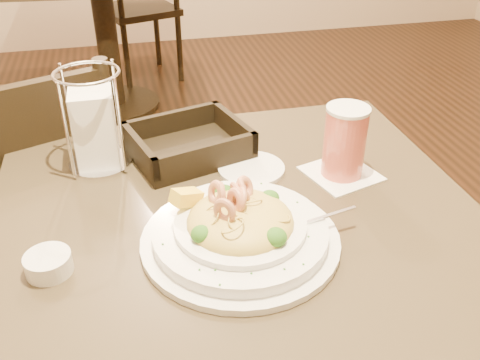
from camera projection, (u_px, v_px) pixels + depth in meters
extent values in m
cube|color=#4F412C|center=(243.00, 230.00, 0.97)|extent=(0.90, 0.90, 0.03)
cylinder|color=black|center=(116.00, 104.00, 3.21)|extent=(0.52, 0.52, 0.03)
cylinder|color=black|center=(108.00, 44.00, 3.02)|extent=(0.12, 0.12, 0.71)
cube|color=black|center=(38.00, 217.00, 1.51)|extent=(0.54, 0.54, 0.04)
cylinder|color=black|center=(88.00, 229.00, 1.85)|extent=(0.04, 0.04, 0.43)
cylinder|color=black|center=(133.00, 289.00, 1.60)|extent=(0.04, 0.04, 0.43)
cylinder|color=black|center=(9.00, 344.00, 1.42)|extent=(0.04, 0.04, 0.43)
cylinder|color=black|center=(112.00, 147.00, 1.34)|extent=(0.04, 0.04, 0.46)
cube|color=black|center=(31.00, 130.00, 1.20)|extent=(0.35, 0.16, 0.22)
cube|color=black|center=(139.00, 10.00, 3.39)|extent=(0.53, 0.53, 0.04)
cylinder|color=black|center=(157.00, 35.00, 3.72)|extent=(0.04, 0.04, 0.43)
cylinder|color=black|center=(107.00, 43.00, 3.56)|extent=(0.04, 0.04, 0.43)
cylinder|color=black|center=(179.00, 49.00, 3.46)|extent=(0.04, 0.04, 0.43)
cylinder|color=black|center=(127.00, 59.00, 3.30)|extent=(0.04, 0.04, 0.43)
cylinder|color=white|center=(240.00, 240.00, 0.91)|extent=(0.34, 0.34, 0.01)
cylinder|color=white|center=(240.00, 232.00, 0.90)|extent=(0.30, 0.30, 0.02)
cylinder|color=white|center=(240.00, 225.00, 0.89)|extent=(0.22, 0.22, 0.01)
ellipsoid|color=gold|center=(240.00, 222.00, 0.89)|extent=(0.18, 0.18, 0.06)
cube|color=yellow|center=(186.00, 197.00, 0.92)|extent=(0.07, 0.05, 0.04)
cube|color=silver|center=(323.00, 217.00, 0.91)|extent=(0.13, 0.03, 0.01)
cube|color=silver|center=(285.00, 221.00, 0.90)|extent=(0.03, 0.02, 0.00)
torus|color=gold|center=(239.00, 218.00, 0.87)|extent=(0.04, 0.04, 0.02)
torus|color=gold|center=(233.00, 226.00, 0.83)|extent=(0.06, 0.06, 0.03)
torus|color=gold|center=(215.00, 216.00, 0.87)|extent=(0.06, 0.07, 0.04)
torus|color=gold|center=(238.00, 215.00, 0.89)|extent=(0.07, 0.06, 0.03)
torus|color=gold|center=(250.00, 203.00, 0.89)|extent=(0.06, 0.05, 0.04)
torus|color=gold|center=(210.00, 217.00, 0.86)|extent=(0.04, 0.06, 0.04)
torus|color=gold|center=(232.00, 214.00, 0.87)|extent=(0.06, 0.06, 0.03)
torus|color=gold|center=(252.00, 221.00, 0.87)|extent=(0.04, 0.04, 0.02)
torus|color=gold|center=(237.00, 220.00, 0.87)|extent=(0.04, 0.04, 0.03)
torus|color=gold|center=(241.00, 220.00, 0.88)|extent=(0.04, 0.05, 0.03)
torus|color=gold|center=(247.00, 209.00, 0.89)|extent=(0.06, 0.06, 0.03)
torus|color=gold|center=(280.00, 217.00, 0.87)|extent=(0.04, 0.04, 0.01)
torus|color=gold|center=(233.00, 211.00, 0.90)|extent=(0.06, 0.07, 0.04)
torus|color=gold|center=(236.00, 223.00, 0.84)|extent=(0.03, 0.03, 0.03)
torus|color=gold|center=(265.00, 212.00, 0.90)|extent=(0.04, 0.05, 0.03)
torus|color=gold|center=(232.00, 197.00, 0.91)|extent=(0.05, 0.05, 0.01)
torus|color=gold|center=(241.00, 221.00, 0.85)|extent=(0.05, 0.04, 0.03)
torus|color=#E99873|center=(238.00, 193.00, 0.89)|extent=(0.04, 0.05, 0.04)
torus|color=#E99873|center=(216.00, 193.00, 0.89)|extent=(0.04, 0.05, 0.04)
torus|color=#E99873|center=(235.00, 201.00, 0.87)|extent=(0.03, 0.05, 0.04)
torus|color=#E99873|center=(225.00, 211.00, 0.84)|extent=(0.04, 0.04, 0.04)
torus|color=#E99873|center=(222.00, 195.00, 0.88)|extent=(0.02, 0.04, 0.04)
torus|color=#E99873|center=(244.00, 190.00, 0.90)|extent=(0.03, 0.04, 0.04)
torus|color=#E99873|center=(245.00, 188.00, 0.90)|extent=(0.05, 0.05, 0.04)
torus|color=#E99873|center=(240.00, 200.00, 0.87)|extent=(0.03, 0.04, 0.04)
ellipsoid|color=#204E12|center=(270.00, 198.00, 0.93)|extent=(0.03, 0.03, 0.03)
ellipsoid|color=#204E12|center=(224.00, 193.00, 0.94)|extent=(0.04, 0.04, 0.03)
ellipsoid|color=#204E12|center=(202.00, 234.00, 0.84)|extent=(0.04, 0.04, 0.03)
ellipsoid|color=#204E12|center=(275.00, 237.00, 0.84)|extent=(0.04, 0.04, 0.03)
cube|color=#266619|center=(297.00, 207.00, 0.94)|extent=(0.00, 0.00, 0.00)
cube|color=#266619|center=(251.00, 273.00, 0.80)|extent=(0.00, 0.00, 0.00)
cube|color=#266619|center=(264.00, 189.00, 0.99)|extent=(0.00, 0.00, 0.00)
cube|color=#266619|center=(224.00, 191.00, 0.99)|extent=(0.00, 0.00, 0.00)
cube|color=#266619|center=(297.00, 202.00, 0.96)|extent=(0.00, 0.00, 0.00)
cube|color=#266619|center=(215.00, 270.00, 0.80)|extent=(0.00, 0.00, 0.00)
cube|color=#266619|center=(261.00, 183.00, 1.01)|extent=(0.00, 0.00, 0.00)
cube|color=#266619|center=(163.00, 244.00, 0.86)|extent=(0.00, 0.00, 0.00)
cube|color=#266619|center=(284.00, 269.00, 0.81)|extent=(0.00, 0.00, 0.00)
cube|color=#266619|center=(200.00, 270.00, 0.80)|extent=(0.00, 0.00, 0.00)
cube|color=#266619|center=(308.00, 237.00, 0.87)|extent=(0.00, 0.00, 0.00)
cube|color=#266619|center=(220.00, 285.00, 0.78)|extent=(0.00, 0.00, 0.00)
cube|color=#266619|center=(303.00, 264.00, 0.81)|extent=(0.00, 0.00, 0.00)
cube|color=white|center=(341.00, 173.00, 1.10)|extent=(0.17, 0.17, 0.00)
cylinder|color=#D65E4B|center=(345.00, 142.00, 1.06)|extent=(0.08, 0.08, 0.14)
cylinder|color=white|center=(349.00, 109.00, 1.02)|extent=(0.09, 0.09, 0.01)
cube|color=black|center=(189.00, 151.00, 1.17)|extent=(0.28, 0.25, 0.02)
cube|color=black|center=(234.00, 126.00, 1.20)|extent=(0.07, 0.19, 0.05)
cube|color=black|center=(139.00, 150.00, 1.10)|extent=(0.07, 0.19, 0.05)
cube|color=black|center=(172.00, 122.00, 1.22)|extent=(0.23, 0.08, 0.05)
cube|color=black|center=(207.00, 156.00, 1.08)|extent=(0.23, 0.08, 0.05)
cylinder|color=silver|center=(101.00, 163.00, 1.14)|extent=(0.13, 0.13, 0.01)
torus|color=silver|center=(86.00, 73.00, 1.03)|extent=(0.13, 0.13, 0.01)
cube|color=white|center=(95.00, 128.00, 1.09)|extent=(0.11, 0.11, 0.16)
cylinder|color=silver|center=(66.00, 132.00, 1.03)|extent=(0.01, 0.01, 0.20)
cylinder|color=silver|center=(120.00, 127.00, 1.05)|extent=(0.01, 0.01, 0.20)
cylinder|color=silver|center=(68.00, 110.00, 1.11)|extent=(0.01, 0.01, 0.20)
cylinder|color=silver|center=(118.00, 106.00, 1.13)|extent=(0.01, 0.01, 0.20)
cylinder|color=white|center=(251.00, 169.00, 1.11)|extent=(0.17, 0.17, 0.01)
cylinder|color=white|center=(48.00, 264.00, 0.84)|extent=(0.08, 0.08, 0.03)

